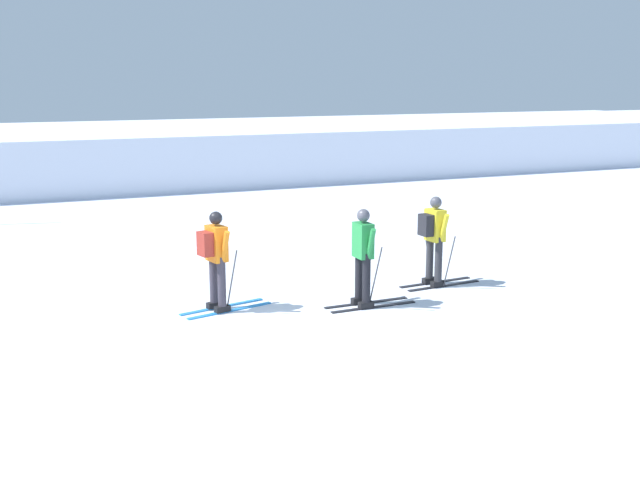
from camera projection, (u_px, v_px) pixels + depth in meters
ground_plane at (284, 337)px, 11.80m from camera, size 120.00×120.00×0.00m
far_snow_ridge at (104, 154)px, 29.55m from camera, size 80.00×9.76×1.91m
skier_yellow at (434, 236)px, 14.49m from camera, size 1.62×1.00×1.71m
skier_orange at (216, 256)px, 12.91m from camera, size 1.64×0.98×1.71m
skier_green at (363, 255)px, 13.18m from camera, size 1.61×1.00×1.71m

